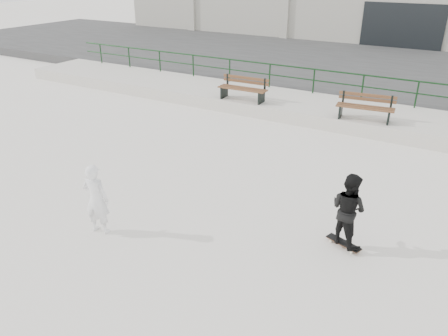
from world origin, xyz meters
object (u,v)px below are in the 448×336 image
Objects in this scene: bench_right at (365,107)px; standing_skater at (348,209)px; seated_skater at (96,199)px; skateboard at (344,243)px; bench_left at (243,89)px.

bench_right is 1.24× the size of standing_skater.
standing_skater is 5.31m from seated_skater.
bench_right is 7.17m from standing_skater.
skateboard is 0.49× the size of seated_skater.
bench_right is 7.22m from skateboard.
standing_skater is (6.17, -7.03, -0.05)m from bench_left.
standing_skater is (0.00, 0.00, 0.82)m from skateboard.
standing_skater is at bearing -85.57° from bench_right.
bench_left is at bearing -24.66° from standing_skater.
seated_skater reaches higher than skateboard.
bench_right is at bearing -1.75° from bench_left.
bench_left is at bearing -93.54° from seated_skater.
bench_right is 9.83m from seated_skater.
bench_left is 1.22× the size of seated_skater.
seated_skater is at bearing 48.35° from standing_skater.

